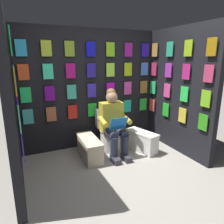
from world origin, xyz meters
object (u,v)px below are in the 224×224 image
toilet (109,133)px  person_reading (114,122)px  comic_longbox_near (89,148)px  comic_longbox_far (142,141)px

toilet → person_reading: (0.01, 0.23, 0.27)m
toilet → comic_longbox_near: bearing=27.4°
toilet → comic_longbox_far: toilet is taller
toilet → comic_longbox_far: 0.63m
comic_longbox_near → comic_longbox_far: size_ratio=1.08×
person_reading → comic_longbox_near: (0.46, -0.01, -0.41)m
person_reading → comic_longbox_far: bearing=171.4°
comic_longbox_near → comic_longbox_far: comic_longbox_far is taller
comic_longbox_near → comic_longbox_far: bearing=175.1°
person_reading → comic_longbox_far: person_reading is taller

